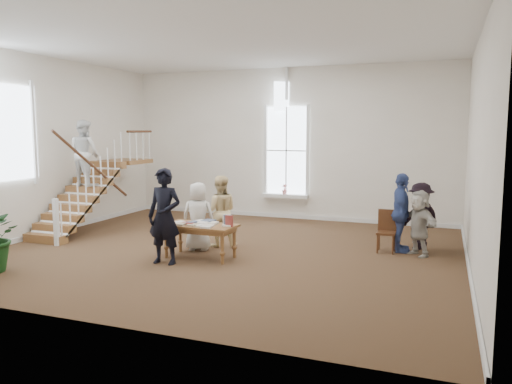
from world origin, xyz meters
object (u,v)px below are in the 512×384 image
at_px(side_chair, 387,229).
at_px(person_yellow, 220,211).
at_px(police_officer, 164,216).
at_px(elderly_woman, 198,216).
at_px(woman_cluster_a, 401,213).
at_px(woman_cluster_c, 419,223).
at_px(library_table, 200,228).
at_px(woman_cluster_b, 420,216).

bearing_deg(side_chair, person_yellow, -167.45).
height_order(police_officer, elderly_woman, police_officer).
height_order(police_officer, woman_cluster_a, police_officer).
bearing_deg(person_yellow, elderly_woman, 35.81).
xyz_separation_m(police_officer, side_chair, (4.03, 2.59, -0.45)).
bearing_deg(woman_cluster_c, woman_cluster_a, -158.47).
xyz_separation_m(elderly_woman, woman_cluster_a, (4.21, 1.42, 0.11)).
height_order(library_table, elderly_woman, elderly_woman).
height_order(person_yellow, woman_cluster_a, woman_cluster_a).
xyz_separation_m(elderly_woman, woman_cluster_c, (4.60, 1.22, -0.05)).
distance_m(library_table, side_chair, 4.07).
bearing_deg(woman_cluster_a, police_officer, 114.08).
height_order(police_officer, woman_cluster_c, police_officer).
distance_m(police_officer, woman_cluster_a, 5.07).
xyz_separation_m(library_table, person_yellow, (-0.05, 1.10, 0.19)).
distance_m(library_table, woman_cluster_b, 4.92).
height_order(library_table, person_yellow, person_yellow).
xyz_separation_m(elderly_woman, person_yellow, (0.30, 0.50, 0.06)).
distance_m(woman_cluster_a, woman_cluster_c, 0.46).
distance_m(person_yellow, woman_cluster_b, 4.51).
bearing_deg(side_chair, elderly_woman, -161.65).
bearing_deg(elderly_woman, person_yellow, -133.59).
xyz_separation_m(person_yellow, side_chair, (3.63, 0.84, -0.31)).
bearing_deg(police_officer, woman_cluster_b, 31.72).
xyz_separation_m(police_officer, elderly_woman, (0.10, 1.25, -0.20)).
bearing_deg(woman_cluster_a, side_chair, 97.09).
height_order(person_yellow, woman_cluster_c, person_yellow).
relative_size(woman_cluster_a, woman_cluster_c, 1.23).
distance_m(police_officer, woman_cluster_b, 5.65).
relative_size(person_yellow, side_chair, 1.77).
xyz_separation_m(library_table, elderly_woman, (-0.35, 0.60, 0.13)).
xyz_separation_m(person_yellow, woman_cluster_b, (4.30, 1.37, -0.07)).
bearing_deg(person_yellow, woman_cluster_b, 174.42).
xyz_separation_m(library_table, woman_cluster_a, (3.86, 2.02, 0.24)).
relative_size(person_yellow, woman_cluster_b, 1.09).
height_order(woman_cluster_c, side_chair, woman_cluster_c).
distance_m(police_officer, person_yellow, 1.80).
relative_size(elderly_woman, side_chair, 1.64).
relative_size(woman_cluster_a, side_chair, 1.88).
relative_size(library_table, woman_cluster_a, 0.89).
bearing_deg(police_officer, side_chair, 30.93).
xyz_separation_m(elderly_woman, side_chair, (3.93, 1.34, -0.25)).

